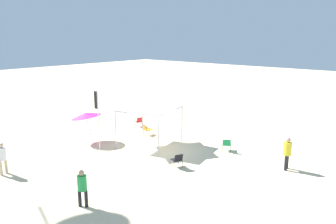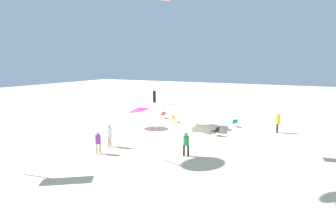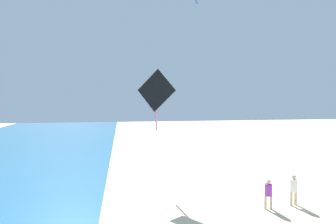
# 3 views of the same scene
# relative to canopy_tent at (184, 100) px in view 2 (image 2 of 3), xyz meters

# --- Properties ---
(ground) EXTENTS (120.00, 120.00, 0.10)m
(ground) POSITION_rel_canopy_tent_xyz_m (-1.54, 0.87, -2.80)
(ground) COLOR beige
(canopy_tent) EXTENTS (3.90, 3.98, 3.08)m
(canopy_tent) POSITION_rel_canopy_tent_xyz_m (0.00, 0.00, 0.00)
(canopy_tent) COLOR #B7B7BC
(canopy_tent) RESTS_ON ground
(beach_umbrella) EXTENTS (2.14, 2.11, 2.28)m
(beach_umbrella) POSITION_rel_canopy_tent_xyz_m (3.90, 2.23, -0.87)
(beach_umbrella) COLOR silver
(beach_umbrella) RESTS_ON ground
(folding_chair_near_cooler) EXTENTS (0.68, 0.75, 0.82)m
(folding_chair_near_cooler) POSITION_rel_canopy_tent_xyz_m (1.79, -1.52, -2.28)
(folding_chair_near_cooler) COLOR black
(folding_chair_near_cooler) RESTS_ON ground
(folding_chair_facing_ocean) EXTENTS (0.76, 0.80, 0.82)m
(folding_chair_facing_ocean) POSITION_rel_canopy_tent_xyz_m (-4.53, -2.29, -2.28)
(folding_chair_facing_ocean) COLOR black
(folding_chair_facing_ocean) RESTS_ON ground
(folding_chair_left_of_tent) EXTENTS (0.79, 0.73, 0.82)m
(folding_chair_left_of_tent) POSITION_rel_canopy_tent_xyz_m (-3.88, 1.87, -2.28)
(folding_chair_left_of_tent) COLOR black
(folding_chair_left_of_tent) RESTS_ON ground
(folding_chair_right_of_tent) EXTENTS (0.80, 0.76, 0.82)m
(folding_chair_right_of_tent) POSITION_rel_canopy_tent_xyz_m (3.85, -2.82, -2.28)
(folding_chair_right_of_tent) COLOR black
(folding_chair_right_of_tent) RESTS_ON ground
(banner_flag) EXTENTS (0.36, 0.06, 3.96)m
(banner_flag) POSITION_rel_canopy_tent_xyz_m (1.51, 3.06, -0.37)
(banner_flag) COLOR silver
(banner_flag) RESTS_ON ground
(person_watching_sky) EXTENTS (0.43, 0.48, 1.81)m
(person_watching_sky) POSITION_rel_canopy_tent_xyz_m (-8.59, -1.80, -1.68)
(person_watching_sky) COLOR black
(person_watching_sky) RESTS_ON ground
(person_beachcomber) EXTENTS (0.41, 0.46, 1.74)m
(person_beachcomber) POSITION_rel_canopy_tent_xyz_m (2.46, 8.61, -1.73)
(person_beachcomber) COLOR #C6B28C
(person_beachcomber) RESTS_ON ground
(person_by_tent) EXTENTS (0.41, 0.40, 1.67)m
(person_by_tent) POSITION_rel_canopy_tent_xyz_m (-3.64, 7.96, -1.77)
(person_by_tent) COLOR black
(person_by_tent) RESTS_ON ground
(person_near_umbrella) EXTENTS (0.39, 0.42, 1.62)m
(person_near_umbrella) POSITION_rel_canopy_tent_xyz_m (2.12, 10.30, -1.80)
(person_near_umbrella) COLOR #C6B28C
(person_near_umbrella) RESTS_ON ground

